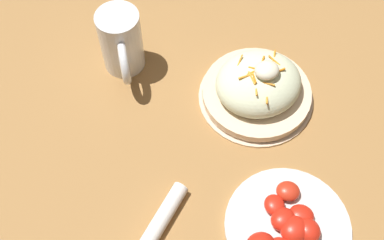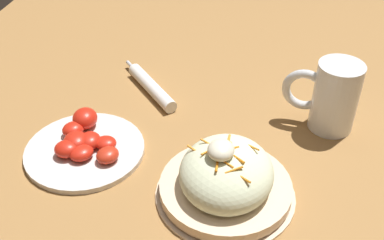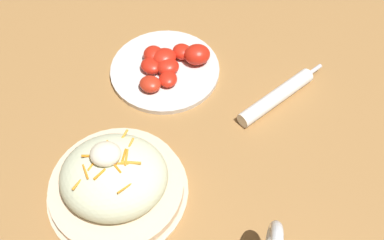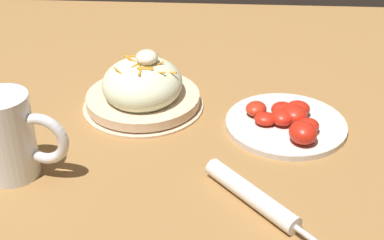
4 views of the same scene
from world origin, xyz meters
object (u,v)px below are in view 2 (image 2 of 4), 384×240
Objects in this scene: beer_mug at (333,98)px; napkin_roll at (151,87)px; salad_plate at (226,179)px; tomato_plate at (84,145)px.

beer_mug reaches higher than napkin_roll.
tomato_plate is at bearing -103.09° from salad_plate.
salad_plate is 1.34× the size of napkin_roll.
beer_mug is (-0.21, 0.16, 0.03)m from salad_plate.
beer_mug is at bearing 142.50° from salad_plate.
salad_plate is at bearing 35.89° from napkin_roll.
napkin_roll is 0.79× the size of tomato_plate.
beer_mug is 0.45m from tomato_plate.
salad_plate is 1.06× the size of tomato_plate.
tomato_plate is (-0.06, -0.26, -0.02)m from salad_plate.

